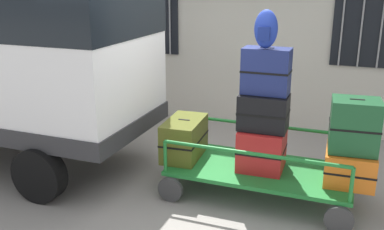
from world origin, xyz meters
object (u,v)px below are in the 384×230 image
(luggage_cart, at_px, (260,172))
(suitcase_midleft_top, at_px, (266,71))
(suitcase_center_bottom, at_px, (350,165))
(suitcase_midleft_middle, at_px, (264,112))
(backpack, at_px, (266,29))
(suitcase_left_bottom, at_px, (184,138))
(suitcase_midleft_bottom, at_px, (262,149))
(suitcase_center_middle, at_px, (354,126))

(luggage_cart, height_order, suitcase_midleft_top, suitcase_midleft_top)
(suitcase_center_bottom, bearing_deg, suitcase_midleft_middle, -178.99)
(suitcase_midleft_middle, distance_m, backpack, 1.00)
(suitcase_midleft_top, xyz_separation_m, backpack, (-0.01, -0.08, 0.50))
(suitcase_left_bottom, xyz_separation_m, suitcase_midleft_bottom, (1.05, -0.01, 0.00))
(suitcase_midleft_bottom, xyz_separation_m, backpack, (-0.01, -0.06, 1.49))
(suitcase_center_bottom, xyz_separation_m, suitcase_center_middle, (0.00, -0.03, 0.51))
(suitcase_midleft_top, bearing_deg, suitcase_left_bottom, -179.05)
(suitcase_midleft_top, bearing_deg, suitcase_center_middle, -2.61)
(suitcase_left_bottom, height_order, suitcase_midleft_middle, suitcase_midleft_middle)
(luggage_cart, relative_size, suitcase_left_bottom, 2.82)
(suitcase_midleft_bottom, relative_size, suitcase_midleft_middle, 0.96)
(luggage_cart, xyz_separation_m, suitcase_midleft_bottom, (-0.00, 0.01, 0.31))
(suitcase_center_middle, bearing_deg, suitcase_midleft_middle, 179.25)
(luggage_cart, xyz_separation_m, suitcase_midleft_middle, (0.00, -0.00, 0.80))
(suitcase_left_bottom, bearing_deg, suitcase_center_middle, -0.83)
(suitcase_center_middle, bearing_deg, backpack, -178.30)
(suitcase_midleft_middle, height_order, suitcase_center_middle, suitcase_center_middle)
(suitcase_center_middle, bearing_deg, suitcase_left_bottom, 179.17)
(suitcase_midleft_bottom, relative_size, suitcase_center_bottom, 0.87)
(backpack, bearing_deg, suitcase_left_bottom, 176.58)
(suitcase_midleft_middle, bearing_deg, luggage_cart, 90.00)
(luggage_cart, height_order, suitcase_center_bottom, suitcase_center_bottom)
(suitcase_left_bottom, xyz_separation_m, suitcase_midleft_top, (1.05, 0.02, 0.99))
(suitcase_midleft_top, bearing_deg, suitcase_midleft_middle, -90.00)
(suitcase_center_bottom, bearing_deg, suitcase_center_middle, -90.00)
(suitcase_midleft_middle, xyz_separation_m, suitcase_center_bottom, (1.05, 0.02, -0.55))
(suitcase_midleft_bottom, relative_size, suitcase_center_middle, 0.94)
(suitcase_midleft_bottom, bearing_deg, backpack, -102.46)
(suitcase_midleft_top, bearing_deg, suitcase_midleft_bottom, -90.00)
(suitcase_midleft_middle, bearing_deg, suitcase_midleft_top, 90.00)
(suitcase_left_bottom, relative_size, suitcase_midleft_top, 1.44)
(suitcase_center_middle, bearing_deg, suitcase_midleft_top, 177.39)
(suitcase_midleft_top, bearing_deg, backpack, -98.86)
(suitcase_left_bottom, xyz_separation_m, suitcase_center_middle, (2.10, -0.03, 0.45))
(luggage_cart, height_order, suitcase_midleft_bottom, suitcase_midleft_bottom)
(luggage_cart, xyz_separation_m, suitcase_center_middle, (1.05, -0.02, 0.76))
(suitcase_left_bottom, relative_size, suitcase_center_middle, 1.33)
(suitcase_midleft_bottom, bearing_deg, suitcase_midleft_top, 90.00)
(luggage_cart, relative_size, suitcase_midleft_top, 4.08)
(suitcase_midleft_bottom, xyz_separation_m, suitcase_center_bottom, (1.05, 0.01, -0.06))
(suitcase_midleft_top, distance_m, backpack, 0.51)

